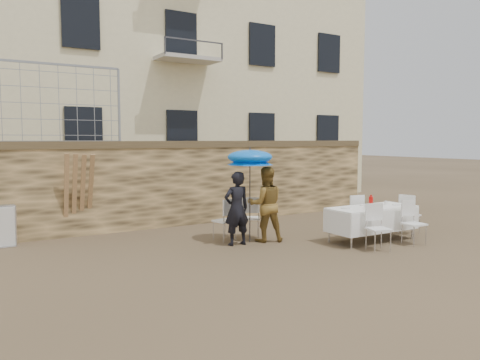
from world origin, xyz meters
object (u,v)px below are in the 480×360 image
banquet_table (372,209)px  table_chair_side (410,214)px  woman_dress (265,204)px  table_chair_front_right (414,223)px  couple_chair_left (224,219)px  table_chair_front_left (378,228)px  soda_bottle (371,202)px  table_chair_back (353,214)px  chair_stack_right (4,225)px  umbrella (250,160)px  man_suit (237,209)px  couple_chair_right (250,217)px

banquet_table → table_chair_side: table_chair_side is taller
woman_dress → table_chair_front_right: (2.58, -1.94, -0.36)m
banquet_table → couple_chair_left: bearing=148.5°
couple_chair_left → table_chair_front_left: size_ratio=1.00×
soda_bottle → table_chair_side: soda_bottle is taller
banquet_table → table_chair_back: 0.86m
table_chair_front_left → table_chair_side: (2.00, 0.85, 0.00)m
couple_chair_left → banquet_table: 3.34m
woman_dress → table_chair_front_left: (1.48, -1.94, -0.36)m
banquet_table → chair_stack_right: size_ratio=2.28×
woman_dress → umbrella: bearing=4.1°
man_suit → table_chair_front_right: 3.87m
chair_stack_right → umbrella: bearing=-26.9°
man_suit → table_chair_front_left: size_ratio=1.67×
table_chair_front_left → chair_stack_right: table_chair_front_left is taller
soda_bottle → table_chair_front_right: 1.02m
table_chair_front_right → chair_stack_right: bearing=153.8°
umbrella → table_chair_front_left: umbrella is taller
woman_dress → chair_stack_right: bearing=-6.1°
table_chair_front_right → chair_stack_right: table_chair_front_right is taller
woman_dress → banquet_table: 2.40m
table_chair_front_left → man_suit: bearing=154.3°
umbrella → table_chair_front_right: bearing=-34.8°
table_chair_side → table_chair_front_left: bearing=97.5°
soda_bottle → table_chair_back: (0.40, 0.95, -0.43)m
umbrella → couple_chair_right: (0.30, 0.45, -1.35)m
man_suit → couple_chair_left: (0.00, 0.55, -0.32)m
couple_chair_left → table_chair_front_left: same height
couple_chair_left → soda_bottle: (2.63, -1.89, 0.43)m
banquet_table → soda_bottle: soda_bottle is taller
umbrella → soda_bottle: size_ratio=7.49×
woman_dress → table_chair_front_right: 3.25m
umbrella → table_chair_back: 3.00m
couple_chair_right → chair_stack_right: couple_chair_right is taller
soda_bottle → table_chair_side: (1.60, 0.25, -0.43)m
man_suit → woman_dress: size_ratio=0.95×
umbrella → couple_chair_left: (-0.40, 0.45, -1.35)m
soda_bottle → chair_stack_right: soda_bottle is taller
table_chair_front_right → table_chair_side: (0.90, 0.85, 0.00)m
woman_dress → table_chair_back: 2.35m
woman_dress → table_chair_side: 3.67m
man_suit → banquet_table: man_suit is taller
banquet_table → soda_bottle: bearing=-143.1°
umbrella → banquet_table: size_ratio=0.93×
banquet_table → chair_stack_right: chair_stack_right is taller
couple_chair_left → table_chair_back: same height
woman_dress → banquet_table: size_ratio=0.80×
couple_chair_right → table_chair_side: 3.90m
couple_chair_left → chair_stack_right: 4.73m
man_suit → woman_dress: bearing=-177.5°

